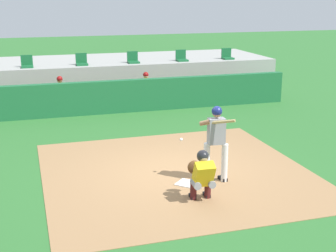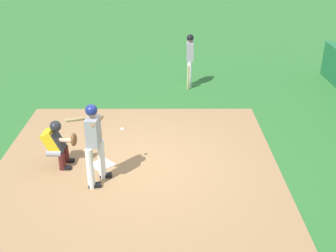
# 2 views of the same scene
# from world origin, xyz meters

# --- Properties ---
(ground_plane) EXTENTS (80.00, 80.00, 0.00)m
(ground_plane) POSITION_xyz_m (0.00, 0.00, 0.00)
(ground_plane) COLOR #2D6B2D
(dirt_infield) EXTENTS (6.40, 6.40, 0.01)m
(dirt_infield) POSITION_xyz_m (0.00, 0.00, 0.01)
(dirt_infield) COLOR #9E754C
(dirt_infield) RESTS_ON ground
(home_plate) EXTENTS (0.62, 0.62, 0.02)m
(home_plate) POSITION_xyz_m (0.00, -0.80, 0.02)
(home_plate) COLOR white
(home_plate) RESTS_ON dirt_infield
(batter_at_plate) EXTENTS (0.66, 0.79, 1.80)m
(batter_at_plate) POSITION_xyz_m (0.69, -0.80, 1.04)
(batter_at_plate) COLOR silver
(batter_at_plate) RESTS_ON ground
(catcher_crouched) EXTENTS (0.50, 1.82, 1.13)m
(catcher_crouched) POSITION_xyz_m (0.00, -1.74, 0.61)
(catcher_crouched) COLOR gray
(catcher_crouched) RESTS_ON ground
(on_deck_batter) EXTENTS (0.58, 0.23, 1.79)m
(on_deck_batter) POSITION_xyz_m (-5.11, 1.43, 1.02)
(on_deck_batter) COLOR silver
(on_deck_batter) RESTS_ON ground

